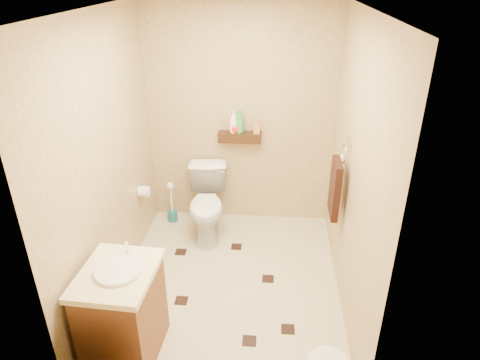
{
  "coord_description": "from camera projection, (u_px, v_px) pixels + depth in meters",
  "views": [
    {
      "loc": [
        0.34,
        -3.1,
        2.67
      ],
      "look_at": [
        0.08,
        0.25,
        0.97
      ],
      "focal_mm": 32.0,
      "sensor_mm": 36.0,
      "label": 1
    }
  ],
  "objects": [
    {
      "name": "ground",
      "position": [
        230.0,
        285.0,
        3.99
      ],
      "size": [
        2.5,
        2.5,
        0.0
      ],
      "primitive_type": "plane",
      "color": "beige",
      "rests_on": "ground"
    },
    {
      "name": "wall_back",
      "position": [
        240.0,
        119.0,
        4.56
      ],
      "size": [
        2.0,
        0.04,
        2.4
      ],
      "primitive_type": "cube",
      "color": "tan",
      "rests_on": "ground"
    },
    {
      "name": "wall_front",
      "position": [
        204.0,
        265.0,
        2.33
      ],
      "size": [
        2.0,
        0.04,
        2.4
      ],
      "primitive_type": "cube",
      "color": "tan",
      "rests_on": "ground"
    },
    {
      "name": "wall_left",
      "position": [
        107.0,
        164.0,
        3.52
      ],
      "size": [
        0.04,
        2.5,
        2.4
      ],
      "primitive_type": "cube",
      "color": "tan",
      "rests_on": "ground"
    },
    {
      "name": "wall_right",
      "position": [
        354.0,
        172.0,
        3.37
      ],
      "size": [
        0.04,
        2.5,
        2.4
      ],
      "primitive_type": "cube",
      "color": "tan",
      "rests_on": "ground"
    },
    {
      "name": "ceiling",
      "position": [
        226.0,
        9.0,
        2.91
      ],
      "size": [
        2.0,
        2.5,
        0.02
      ],
      "primitive_type": "cube",
      "color": "silver",
      "rests_on": "wall_back"
    },
    {
      "name": "wall_shelf",
      "position": [
        240.0,
        137.0,
        4.57
      ],
      "size": [
        0.46,
        0.14,
        0.1
      ],
      "primitive_type": "cube",
      "color": "#391E0F",
      "rests_on": "wall_back"
    },
    {
      "name": "floor_accents",
      "position": [
        232.0,
        287.0,
        3.95
      ],
      "size": [
        1.2,
        1.36,
        0.01
      ],
      "color": "black",
      "rests_on": "ground"
    },
    {
      "name": "toilet",
      "position": [
        207.0,
        204.0,
        4.58
      ],
      "size": [
        0.49,
        0.77,
        0.74
      ],
      "primitive_type": "imported",
      "rotation": [
        0.0,
        0.0,
        0.1
      ],
      "color": "white",
      "rests_on": "ground"
    },
    {
      "name": "vanity",
      "position": [
        123.0,
        312.0,
        3.13
      ],
      "size": [
        0.55,
        0.65,
        0.88
      ],
      "rotation": [
        0.0,
        0.0,
        -0.06
      ],
      "color": "brown",
      "rests_on": "ground"
    },
    {
      "name": "toilet_brush",
      "position": [
        172.0,
        207.0,
        4.91
      ],
      "size": [
        0.11,
        0.11,
        0.5
      ],
      "color": "#196460",
      "rests_on": "ground"
    },
    {
      "name": "towel_ring",
      "position": [
        336.0,
        186.0,
        3.72
      ],
      "size": [
        0.12,
        0.3,
        0.76
      ],
      "color": "silver",
      "rests_on": "wall_right"
    },
    {
      "name": "toilet_paper",
      "position": [
        144.0,
        191.0,
        4.36
      ],
      "size": [
        0.12,
        0.11,
        0.12
      ],
      "color": "white",
      "rests_on": "wall_left"
    },
    {
      "name": "bottle_a",
      "position": [
        234.0,
        122.0,
        4.5
      ],
      "size": [
        0.1,
        0.1,
        0.24
      ],
      "primitive_type": "imported",
      "rotation": [
        0.0,
        0.0,
        4.59
      ],
      "color": "white",
      "rests_on": "wall_shelf"
    },
    {
      "name": "bottle_b",
      "position": [
        234.0,
        126.0,
        4.52
      ],
      "size": [
        0.1,
        0.1,
        0.15
      ],
      "primitive_type": "imported",
      "rotation": [
        0.0,
        0.0,
        2.15
      ],
      "color": "yellow",
      "rests_on": "wall_shelf"
    },
    {
      "name": "bottle_c",
      "position": [
        236.0,
        126.0,
        4.51
      ],
      "size": [
        0.17,
        0.17,
        0.15
      ],
      "primitive_type": "imported",
      "rotation": [
        0.0,
        0.0,
        5.6
      ],
      "color": "red",
      "rests_on": "wall_shelf"
    },
    {
      "name": "bottle_d",
      "position": [
        239.0,
        121.0,
        4.49
      ],
      "size": [
        0.12,
        0.12,
        0.26
      ],
      "primitive_type": "imported",
      "rotation": [
        0.0,
        0.0,
        1.31
      ],
      "color": "green",
      "rests_on": "wall_shelf"
    },
    {
      "name": "bottle_e",
      "position": [
        257.0,
        127.0,
        4.5
      ],
      "size": [
        0.07,
        0.07,
        0.15
      ],
      "primitive_type": "imported",
      "rotation": [
        0.0,
        0.0,
        1.65
      ],
      "color": "#D47A46",
      "rests_on": "wall_shelf"
    }
  ]
}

